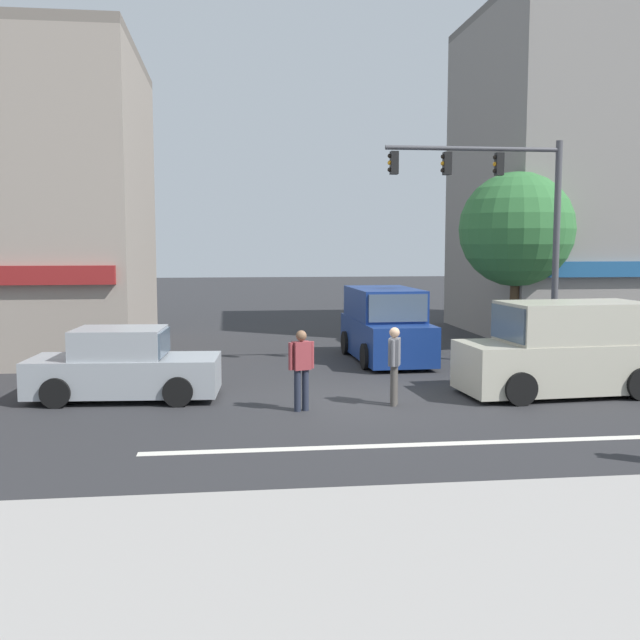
{
  "coord_description": "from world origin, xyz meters",
  "views": [
    {
      "loc": [
        -3.01,
        -15.71,
        3.44
      ],
      "look_at": [
        -0.79,
        2.0,
        1.6
      ],
      "focal_mm": 42.0,
      "sensor_mm": 36.0,
      "label": 1
    }
  ],
  "objects_px": {
    "sedan_approaching_near": "(124,367)",
    "pedestrian_far_side": "(301,365)",
    "van_crossing_center": "(565,351)",
    "street_tree": "(517,230)",
    "pedestrian_mid_crossing": "(394,361)",
    "van_waiting_far": "(385,326)",
    "traffic_light_mast": "(511,211)",
    "utility_pole_near_left": "(10,228)"
  },
  "relations": [
    {
      "from": "van_crossing_center",
      "to": "sedan_approaching_near",
      "type": "bearing_deg",
      "value": 175.91
    },
    {
      "from": "utility_pole_near_left",
      "to": "van_waiting_far",
      "type": "distance_m",
      "value": 10.85
    },
    {
      "from": "van_crossing_center",
      "to": "pedestrian_far_side",
      "type": "height_order",
      "value": "van_crossing_center"
    },
    {
      "from": "street_tree",
      "to": "van_crossing_center",
      "type": "height_order",
      "value": "street_tree"
    },
    {
      "from": "utility_pole_near_left",
      "to": "van_waiting_far",
      "type": "relative_size",
      "value": 1.59
    },
    {
      "from": "van_crossing_center",
      "to": "sedan_approaching_near",
      "type": "relative_size",
      "value": 1.12
    },
    {
      "from": "traffic_light_mast",
      "to": "sedan_approaching_near",
      "type": "height_order",
      "value": "traffic_light_mast"
    },
    {
      "from": "street_tree",
      "to": "pedestrian_mid_crossing",
      "type": "bearing_deg",
      "value": -126.27
    },
    {
      "from": "traffic_light_mast",
      "to": "pedestrian_far_side",
      "type": "bearing_deg",
      "value": -143.32
    },
    {
      "from": "pedestrian_mid_crossing",
      "to": "pedestrian_far_side",
      "type": "relative_size",
      "value": 1.0
    },
    {
      "from": "street_tree",
      "to": "van_crossing_center",
      "type": "xyz_separation_m",
      "value": [
        -1.65,
        -7.2,
        -2.86
      ]
    },
    {
      "from": "utility_pole_near_left",
      "to": "pedestrian_far_side",
      "type": "height_order",
      "value": "utility_pole_near_left"
    },
    {
      "from": "street_tree",
      "to": "pedestrian_far_side",
      "type": "distance_m",
      "value": 11.64
    },
    {
      "from": "street_tree",
      "to": "utility_pole_near_left",
      "type": "distance_m",
      "value": 15.22
    },
    {
      "from": "van_crossing_center",
      "to": "pedestrian_far_side",
      "type": "bearing_deg",
      "value": -171.2
    },
    {
      "from": "street_tree",
      "to": "sedan_approaching_near",
      "type": "height_order",
      "value": "street_tree"
    },
    {
      "from": "street_tree",
      "to": "traffic_light_mast",
      "type": "xyz_separation_m",
      "value": [
        -1.58,
        -3.53,
        0.43
      ]
    },
    {
      "from": "pedestrian_mid_crossing",
      "to": "pedestrian_far_side",
      "type": "bearing_deg",
      "value": -171.64
    },
    {
      "from": "traffic_light_mast",
      "to": "van_crossing_center",
      "type": "bearing_deg",
      "value": -91.15
    },
    {
      "from": "utility_pole_near_left",
      "to": "sedan_approaching_near",
      "type": "xyz_separation_m",
      "value": [
        3.58,
        -4.7,
        -3.15
      ]
    },
    {
      "from": "van_waiting_far",
      "to": "sedan_approaching_near",
      "type": "distance_m",
      "value": 8.36
    },
    {
      "from": "van_crossing_center",
      "to": "pedestrian_mid_crossing",
      "type": "distance_m",
      "value": 4.17
    },
    {
      "from": "sedan_approaching_near",
      "to": "van_crossing_center",
      "type": "bearing_deg",
      "value": -4.09
    },
    {
      "from": "van_waiting_far",
      "to": "pedestrian_mid_crossing",
      "type": "relative_size",
      "value": 2.79
    },
    {
      "from": "pedestrian_mid_crossing",
      "to": "street_tree",
      "type": "bearing_deg",
      "value": 53.73
    },
    {
      "from": "pedestrian_mid_crossing",
      "to": "van_crossing_center",
      "type": "bearing_deg",
      "value": 9.01
    },
    {
      "from": "traffic_light_mast",
      "to": "sedan_approaching_near",
      "type": "distance_m",
      "value": 11.0
    },
    {
      "from": "sedan_approaching_near",
      "to": "pedestrian_mid_crossing",
      "type": "xyz_separation_m",
      "value": [
        5.78,
        -1.36,
        0.24
      ]
    },
    {
      "from": "sedan_approaching_near",
      "to": "pedestrian_far_side",
      "type": "bearing_deg",
      "value": -23.71
    },
    {
      "from": "traffic_light_mast",
      "to": "pedestrian_mid_crossing",
      "type": "distance_m",
      "value": 6.89
    },
    {
      "from": "utility_pole_near_left",
      "to": "pedestrian_far_side",
      "type": "xyz_separation_m",
      "value": [
        7.34,
        -6.36,
        -2.91
      ]
    },
    {
      "from": "street_tree",
      "to": "utility_pole_near_left",
      "type": "xyz_separation_m",
      "value": [
        -15.12,
        -1.79,
        -0.01
      ]
    },
    {
      "from": "utility_pole_near_left",
      "to": "van_crossing_center",
      "type": "relative_size",
      "value": 1.57
    },
    {
      "from": "street_tree",
      "to": "sedan_approaching_near",
      "type": "distance_m",
      "value": 13.62
    },
    {
      "from": "van_waiting_far",
      "to": "pedestrian_mid_crossing",
      "type": "xyz_separation_m",
      "value": [
        -1.11,
        -6.08,
        -0.06
      ]
    },
    {
      "from": "sedan_approaching_near",
      "to": "utility_pole_near_left",
      "type": "bearing_deg",
      "value": 127.24
    },
    {
      "from": "utility_pole_near_left",
      "to": "street_tree",
      "type": "bearing_deg",
      "value": 6.76
    },
    {
      "from": "traffic_light_mast",
      "to": "pedestrian_far_side",
      "type": "relative_size",
      "value": 3.71
    },
    {
      "from": "utility_pole_near_left",
      "to": "van_waiting_far",
      "type": "bearing_deg",
      "value": 0.09
    },
    {
      "from": "utility_pole_near_left",
      "to": "pedestrian_far_side",
      "type": "relative_size",
      "value": 4.45
    },
    {
      "from": "street_tree",
      "to": "van_waiting_far",
      "type": "distance_m",
      "value": 5.74
    },
    {
      "from": "street_tree",
      "to": "traffic_light_mast",
      "type": "bearing_deg",
      "value": -114.03
    }
  ]
}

